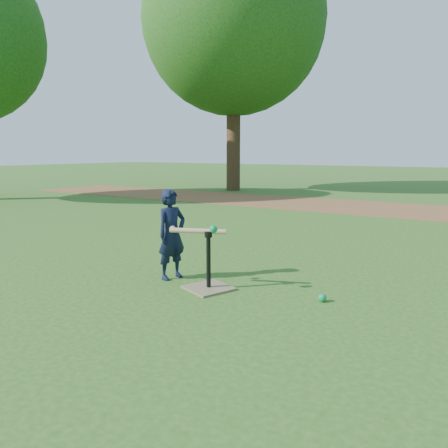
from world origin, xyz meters
The scene contains 7 objects.
ground centered at (0.00, 0.00, 0.00)m, with size 80.00×80.00×0.00m, color #285116.
dirt_strip centered at (0.00, 7.50, 0.01)m, with size 24.00×3.00×0.01m, color brown.
child centered at (-0.68, -0.08, 0.51)m, with size 0.37×0.24×1.01m, color black.
wiffle_ball_ground centered at (1.03, 0.07, 0.04)m, with size 0.08×0.08×0.08m, color #0C8849.
batting_tee centered at (-0.11, -0.19, 0.11)m, with size 0.56×0.56×0.61m.
swing_action centered at (-0.21, -0.23, 0.62)m, with size 0.62×0.27×0.12m.
tree_left centered at (-6.00, 10.00, 5.87)m, with size 6.40×6.40×9.08m.
Camera 1 is at (2.39, -3.82, 1.43)m, focal length 35.00 mm.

